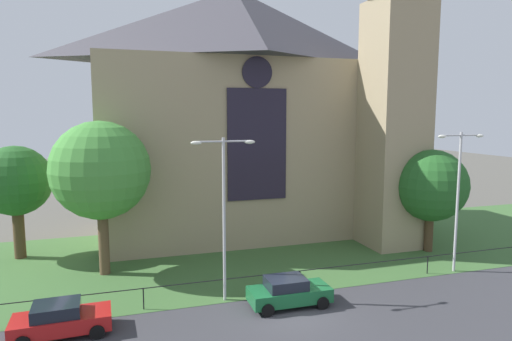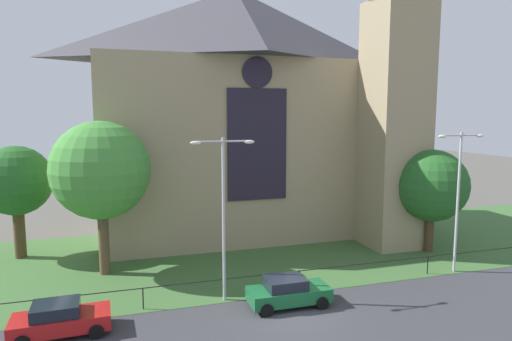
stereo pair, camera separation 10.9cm
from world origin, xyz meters
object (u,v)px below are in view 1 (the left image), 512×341
object	(u,v)px
tree_right_far	(398,161)
parked_car_green	(288,292)
tree_right_near	(431,186)
church_building	(246,110)
streetlamp_near	(224,199)
tree_left_near	(101,171)
parked_car_red	(61,319)
streetlamp_far	(458,185)
tree_left_far	(16,182)

from	to	relation	value
tree_right_far	parked_car_green	world-z (taller)	tree_right_far
tree_right_near	parked_car_green	world-z (taller)	tree_right_near
church_building	tree_right_near	world-z (taller)	church_building
church_building	streetlamp_near	world-z (taller)	church_building
tree_left_near	parked_car_green	xyz separation A→B (m)	(9.21, -7.73, -5.72)
parked_car_red	parked_car_green	size ratio (longest dim) A/B	1.01
tree_right_near	parked_car_red	size ratio (longest dim) A/B	1.74
tree_right_far	parked_car_green	size ratio (longest dim) A/B	2.07
tree_right_far	parked_car_red	xyz separation A→B (m)	(-26.45, -13.05, -5.03)
streetlamp_far	parked_car_red	distance (m)	23.29
streetlamp_far	church_building	bearing A→B (deg)	125.50
tree_right_near	streetlamp_near	xyz separation A→B (m)	(-16.09, -4.01, 0.68)
church_building	streetlamp_far	world-z (taller)	church_building
church_building	parked_car_green	bearing A→B (deg)	-98.03
parked_car_green	parked_car_red	bearing A→B (deg)	179.80
streetlamp_far	parked_car_red	size ratio (longest dim) A/B	2.06
streetlamp_near	streetlamp_far	xyz separation A→B (m)	(14.86, -0.00, 0.06)
tree_right_near	tree_right_far	bearing A→B (deg)	71.69
tree_right_near	parked_car_red	world-z (taller)	tree_right_near
streetlamp_near	parked_car_red	distance (m)	9.32
tree_right_far	tree_right_near	distance (m)	7.94
tree_left_far	streetlamp_far	bearing A→B (deg)	-22.47
church_building	tree_left_near	size ratio (longest dim) A/B	2.74
parked_car_green	church_building	bearing A→B (deg)	82.36
tree_left_far	streetlamp_near	world-z (taller)	streetlamp_near
parked_car_green	streetlamp_far	bearing A→B (deg)	8.39
streetlamp_near	streetlamp_far	world-z (taller)	streetlamp_far
tree_left_far	streetlamp_far	world-z (taller)	streetlamp_far
tree_right_far	parked_car_green	bearing A→B (deg)	-139.81
tree_left_near	tree_left_far	bearing A→B (deg)	138.56
church_building	streetlamp_far	size ratio (longest dim) A/B	2.96
tree_right_far	tree_left_far	size ratio (longest dim) A/B	1.12
tree_left_near	streetlamp_near	bearing A→B (deg)	-44.23
streetlamp_near	parked_car_red	size ratio (longest dim) A/B	2.04
church_building	parked_car_red	distance (m)	22.15
tree_left_far	parked_car_red	world-z (taller)	tree_left_far
tree_right_far	parked_car_red	size ratio (longest dim) A/B	2.04
parked_car_red	streetlamp_near	bearing A→B (deg)	9.15
church_building	parked_car_red	world-z (taller)	church_building
streetlamp_near	parked_car_green	size ratio (longest dim) A/B	2.06
tree_right_far	tree_left_near	bearing A→B (deg)	-167.63
tree_left_near	streetlamp_far	bearing A→B (deg)	-16.03
tree_left_near	parked_car_green	distance (m)	13.32
streetlamp_near	parked_car_red	bearing A→B (deg)	-168.83
tree_left_near	tree_right_far	world-z (taller)	tree_left_near
tree_left_near	tree_right_far	size ratio (longest dim) A/B	1.09
streetlamp_far	tree_right_far	bearing A→B (deg)	72.11
tree_left_near	streetlamp_near	xyz separation A→B (m)	(6.22, -6.06, -0.99)
tree_left_far	tree_right_far	bearing A→B (deg)	0.81
tree_right_near	streetlamp_near	bearing A→B (deg)	-166.01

